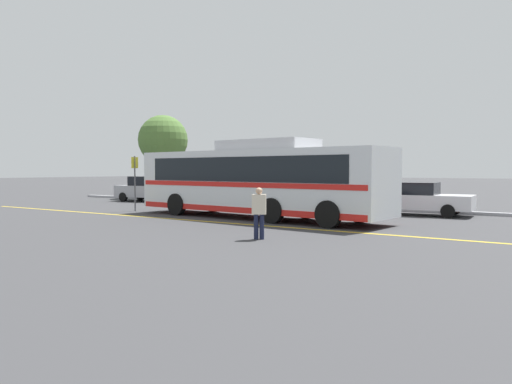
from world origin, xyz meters
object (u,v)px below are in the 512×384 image
(parked_car_0, at_px, (147,189))
(bus_stop_sign, at_px, (135,177))
(parked_car_1, at_px, (213,194))
(tree_0, at_px, (163,140))
(pedestrian_0, at_px, (259,210))
(parked_car_3, at_px, (416,199))
(parked_car_2, at_px, (291,194))
(transit_bus, at_px, (256,179))

(parked_car_0, height_order, bus_stop_sign, bus_stop_sign)
(parked_car_1, distance_m, tree_0, 9.21)
(pedestrian_0, bearing_deg, parked_car_1, -74.54)
(parked_car_3, distance_m, tree_0, 20.11)
(parked_car_0, distance_m, parked_car_1, 5.63)
(bus_stop_sign, bearing_deg, pedestrian_0, -109.37)
(parked_car_2, relative_size, pedestrian_0, 3.01)
(transit_bus, distance_m, pedestrian_0, 6.50)
(parked_car_0, xyz_separation_m, pedestrian_0, (15.88, -10.75, 0.07))
(pedestrian_0, distance_m, bus_stop_sign, 11.88)
(parked_car_2, xyz_separation_m, bus_stop_sign, (-5.75, -5.76, 0.97))
(transit_bus, height_order, parked_car_1, transit_bus)
(transit_bus, height_order, parked_car_3, transit_bus)
(transit_bus, height_order, parked_car_2, transit_bus)
(tree_0, bearing_deg, pedestrian_0, -38.76)
(parked_car_2, bearing_deg, transit_bus, 15.80)
(transit_bus, bearing_deg, parked_car_2, 19.62)
(parked_car_1, xyz_separation_m, pedestrian_0, (10.25, -10.64, 0.22))
(parked_car_1, relative_size, bus_stop_sign, 1.66)
(transit_bus, relative_size, parked_car_0, 2.86)
(transit_bus, relative_size, pedestrian_0, 7.99)
(tree_0, bearing_deg, bus_stop_sign, -52.68)
(transit_bus, bearing_deg, tree_0, 63.22)
(parked_car_1, relative_size, pedestrian_0, 2.95)
(pedestrian_0, bearing_deg, parked_car_3, -126.96)
(parked_car_2, bearing_deg, pedestrian_0, 26.66)
(transit_bus, distance_m, parked_car_0, 13.41)
(pedestrian_0, bearing_deg, parked_car_0, -62.58)
(transit_bus, xyz_separation_m, parked_car_3, (5.24, 5.44, -0.92))
(parked_car_0, bearing_deg, transit_bus, 61.24)
(parked_car_1, bearing_deg, pedestrian_0, -134.56)
(tree_0, bearing_deg, transit_bus, -32.36)
(parked_car_0, distance_m, tree_0, 5.38)
(parked_car_1, bearing_deg, parked_car_0, 90.35)
(transit_bus, height_order, bus_stop_sign, transit_bus)
(parked_car_0, bearing_deg, parked_car_2, 85.18)
(pedestrian_0, relative_size, bus_stop_sign, 0.56)
(parked_car_3, height_order, bus_stop_sign, bus_stop_sign)
(transit_bus, bearing_deg, parked_car_1, 56.82)
(parked_car_1, xyz_separation_m, parked_car_3, (11.85, 0.13, 0.09))
(transit_bus, bearing_deg, parked_car_3, -38.38)
(parked_car_2, bearing_deg, parked_car_3, 91.82)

